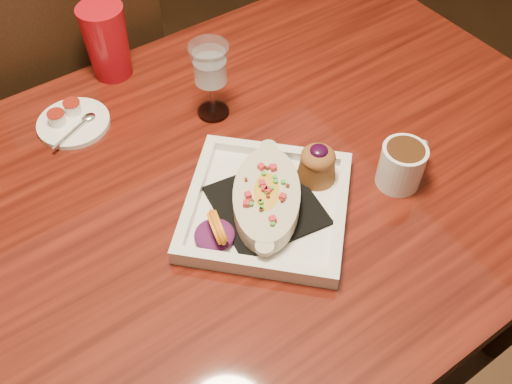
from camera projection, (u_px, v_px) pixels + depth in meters
floor at (221, 375)px, 1.55m from camera, size 7.00×7.00×0.00m
table at (205, 234)px, 1.04m from camera, size 1.50×0.90×0.75m
chair_far at (82, 106)px, 1.49m from camera, size 0.42×0.42×0.93m
plate at (272, 198)px, 0.94m from camera, size 0.37×0.37×0.08m
coffee_mug at (403, 164)px, 0.97m from camera, size 0.11×0.08×0.08m
goblet at (210, 68)px, 1.03m from camera, size 0.07×0.07×0.15m
saucer at (72, 121)px, 1.08m from camera, size 0.14×0.14×0.09m
red_tumbler at (107, 42)px, 1.13m from camera, size 0.09×0.09×0.15m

